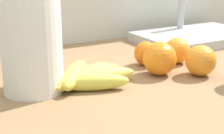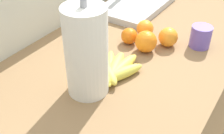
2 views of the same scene
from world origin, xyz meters
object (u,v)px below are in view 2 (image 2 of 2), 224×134
Objects in this scene: orange_front at (168,37)px; paper_towel_roll at (86,52)px; orange_far_right at (129,36)px; sink_basin at (135,5)px; orange_back_right at (145,29)px; banana_bunch at (114,69)px; orange_center at (146,42)px; mug at (201,37)px.

orange_front is 0.41m from paper_towel_roll.
orange_far_right is 0.86× the size of orange_front.
orange_far_right is 0.35m from sink_basin.
orange_front is 1.07× the size of orange_back_right.
sink_basin is at bearing 21.77° from banana_bunch.
banana_bunch is at bearing 173.57° from orange_center.
paper_towel_roll is at bearing 171.61° from orange_center.
orange_front is 0.19× the size of sink_basin.
orange_back_right is 0.23× the size of paper_towel_roll.
orange_back_right is 0.29m from sink_basin.
mug is at bearing -28.38° from banana_bunch.
orange_front is (0.27, -0.07, 0.02)m from banana_bunch.
orange_center is (-0.02, -0.08, 0.01)m from orange_far_right.
orange_center is 0.40m from sink_basin.
paper_towel_roll reaches higher than orange_far_right.
banana_bunch is 0.51× the size of sink_basin.
paper_towel_roll is (-0.40, -0.01, 0.11)m from orange_back_right.
mug reaches higher than orange_back_right.
orange_back_right is (0.08, -0.03, 0.00)m from orange_far_right.
banana_bunch is 0.29m from orange_back_right.
sink_basin reaches higher than orange_back_right.
orange_front is 0.11m from orange_back_right.
orange_front is 0.88× the size of mug.
orange_center is at bearing -145.32° from sink_basin.
mug is at bearing -78.10° from orange_back_right.
orange_center is (-0.08, 0.05, 0.00)m from orange_front.
orange_front is at bearing -14.25° from paper_towel_roll.
banana_bunch is at bearing -158.23° from sink_basin.
sink_basin is (0.25, 0.28, -0.02)m from orange_front.
sink_basin is (0.31, 0.15, -0.01)m from orange_far_right.
sink_basin reaches higher than banana_bunch.
orange_center is at bearing 147.46° from orange_front.
paper_towel_roll is (-0.32, -0.04, 0.11)m from orange_far_right.
mug reaches higher than orange_center.
orange_far_right is 0.92× the size of orange_back_right.
orange_center reaches higher than orange_front.
orange_front is (0.07, -0.14, 0.01)m from orange_far_right.
orange_center reaches higher than orange_back_right.
banana_bunch is 0.28m from orange_front.
orange_back_right is at bearing 1.77° from paper_towel_roll.
orange_far_right is at bearing 118.24° from mug.
mug is at bearing -115.19° from sink_basin.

